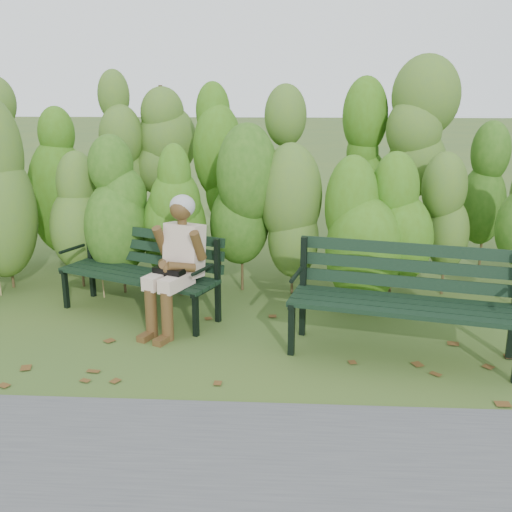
{
  "coord_description": "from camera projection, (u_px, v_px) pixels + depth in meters",
  "views": [
    {
      "loc": [
        0.3,
        -4.81,
        2.22
      ],
      "look_at": [
        0.0,
        0.35,
        0.75
      ],
      "focal_mm": 42.0,
      "sensor_mm": 36.0,
      "label": 1
    }
  ],
  "objects": [
    {
      "name": "ground",
      "position": [
        254.0,
        349.0,
        5.25
      ],
      "size": [
        80.0,
        80.0,
        0.0
      ],
      "primitive_type": "plane",
      "color": "#3B5726"
    },
    {
      "name": "hedge_band",
      "position": [
        264.0,
        175.0,
        6.69
      ],
      "size": [
        11.04,
        1.67,
        2.42
      ],
      "color": "#47381E",
      "rests_on": "ground"
    },
    {
      "name": "leaf_litter",
      "position": [
        273.0,
        357.0,
        5.08
      ],
      "size": [
        5.85,
        2.21,
        0.01
      ],
      "color": "brown",
      "rests_on": "ground"
    },
    {
      "name": "bench_left",
      "position": [
        143.0,
        266.0,
        5.99
      ],
      "size": [
        1.74,
        1.17,
        0.83
      ],
      "color": "black",
      "rests_on": "ground"
    },
    {
      "name": "bench_right",
      "position": [
        404.0,
        292.0,
        5.05
      ],
      "size": [
        1.96,
        1.01,
        0.93
      ],
      "color": "black",
      "rests_on": "ground"
    },
    {
      "name": "seated_woman",
      "position": [
        176.0,
        256.0,
        5.55
      ],
      "size": [
        0.61,
        0.8,
        1.26
      ],
      "color": "#C6AE97",
      "rests_on": "ground"
    }
  ]
}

